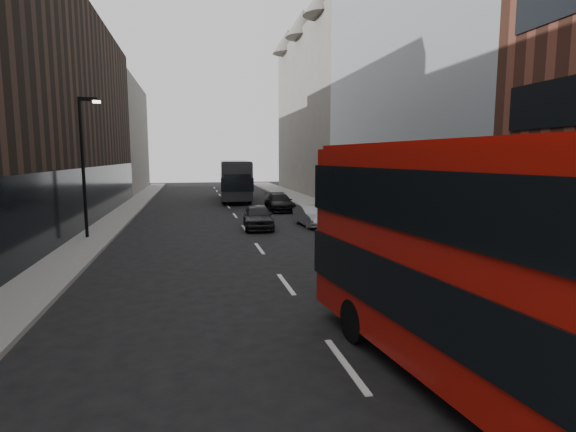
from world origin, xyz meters
TOP-DOWN VIEW (x-y plane):
  - ground at (0.00, 0.00)m, footprint 140.00×140.00m
  - sidewalk_right at (7.50, 25.00)m, footprint 3.00×80.00m
  - sidewalk_left at (-8.00, 25.00)m, footprint 2.00×80.00m
  - building_modern_block at (11.47, 21.00)m, footprint 5.03×22.00m
  - building_victorian at (11.38, 44.00)m, footprint 6.50×24.00m
  - building_left_mid at (-11.50, 30.00)m, footprint 5.00×24.00m
  - building_left_far at (-11.50, 52.00)m, footprint 5.00×20.00m
  - street_lamp at (-8.22, 18.00)m, footprint 1.06×0.22m
  - red_bus at (2.10, -0.31)m, footprint 3.87×11.35m
  - grey_bus at (1.15, 37.76)m, footprint 3.50×11.96m
  - car_a at (0.79, 19.86)m, footprint 1.98×4.29m
  - car_b at (4.14, 20.13)m, footprint 1.60×3.91m
  - car_c at (3.70, 28.19)m, footprint 1.88×4.63m

SIDE VIEW (x-z plane):
  - ground at x=0.00m, z-range 0.00..0.00m
  - sidewalk_right at x=7.50m, z-range 0.00..0.15m
  - sidewalk_left at x=-8.00m, z-range 0.00..0.15m
  - car_b at x=4.14m, z-range 0.00..1.26m
  - car_c at x=3.70m, z-range 0.00..1.34m
  - car_a at x=0.79m, z-range 0.00..1.42m
  - grey_bus at x=1.15m, z-range 0.14..3.95m
  - red_bus at x=2.10m, z-range 0.25..4.75m
  - street_lamp at x=-8.22m, z-range 0.68..7.68m
  - building_left_far at x=-11.50m, z-range 0.00..13.00m
  - building_left_mid at x=-11.50m, z-range 0.00..14.00m
  - building_victorian at x=11.38m, z-range -0.84..20.16m
  - building_modern_block at x=11.47m, z-range -0.10..19.90m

